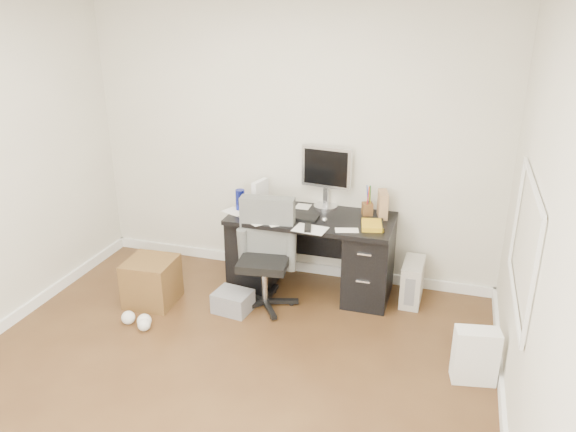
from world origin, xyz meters
name	(u,v)px	position (x,y,z in m)	size (l,w,h in m)	color
ground	(211,389)	(0.00, 0.00, 0.00)	(4.00, 4.00, 0.00)	#412815
room_shell	(204,166)	(0.03, 0.03, 1.66)	(4.02, 4.02, 2.71)	beige
desk	(311,251)	(0.30, 1.65, 0.40)	(1.50, 0.70, 0.75)	black
loose_papers	(289,216)	(0.10, 1.60, 0.75)	(1.10, 0.60, 0.00)	silver
lcd_monitor	(326,177)	(0.37, 1.91, 1.05)	(0.48, 0.27, 0.61)	silver
keyboard	(295,216)	(0.16, 1.58, 0.76)	(0.43, 0.15, 0.02)	black
computer_mouse	(324,220)	(0.45, 1.54, 0.78)	(0.05, 0.05, 0.05)	silver
travel_mug	(240,200)	(-0.39, 1.63, 0.85)	(0.09, 0.09, 0.19)	#16219C
white_binder	(260,193)	(-0.24, 1.77, 0.88)	(0.10, 0.22, 0.26)	white
magazine_file	(383,204)	(0.92, 1.83, 0.87)	(0.10, 0.21, 0.24)	#A1784D
pen_cup	(368,201)	(0.78, 1.84, 0.89)	(0.11, 0.11, 0.28)	brown
yellow_book	(372,225)	(0.88, 1.55, 0.77)	(0.19, 0.24, 0.04)	gold
paper_remote	(310,228)	(0.37, 1.35, 0.76)	(0.28, 0.23, 0.02)	silver
office_chair	(264,256)	(-0.02, 1.23, 0.49)	(0.56, 0.56, 0.98)	#4D4F4D
pc_tower	(412,282)	(1.25, 1.70, 0.20)	(0.18, 0.40, 0.40)	#A9A498
shopping_bag	(475,356)	(1.79, 0.66, 0.21)	(0.31, 0.22, 0.43)	white
wicker_basket	(152,281)	(-1.02, 0.99, 0.21)	(0.42, 0.42, 0.42)	#512F18
desk_printer	(233,301)	(-0.26, 1.05, 0.09)	(0.32, 0.26, 0.19)	slate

